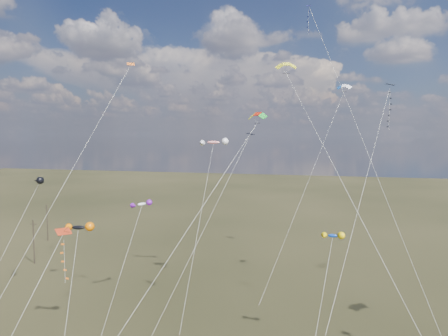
% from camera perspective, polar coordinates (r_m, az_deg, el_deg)
% --- Properties ---
extents(utility_pole_near, '(1.40, 0.20, 8.00)m').
position_cam_1_polar(utility_pole_near, '(80.09, -25.54, -9.43)').
color(utility_pole_near, black).
rests_on(utility_pole_near, ground).
extents(utility_pole_far, '(1.40, 0.20, 8.00)m').
position_cam_1_polar(utility_pole_far, '(95.63, -23.95, -7.10)').
color(utility_pole_far, black).
rests_on(utility_pole_far, ground).
extents(diamond_black_high, '(9.87, 23.18, 29.68)m').
position_cam_1_polar(diamond_black_high, '(54.38, 22.15, 6.63)').
color(diamond_black_high, black).
rests_on(diamond_black_high, ground).
extents(diamond_navy_tall, '(16.38, 19.70, 43.22)m').
position_cam_1_polar(diamond_navy_tall, '(64.56, 13.31, 17.12)').
color(diamond_navy_tall, '#0D0D46').
rests_on(diamond_navy_tall, ground).
extents(diamond_black_mid, '(10.03, 12.08, 23.37)m').
position_cam_1_polar(diamond_black_mid, '(50.76, 0.34, -2.15)').
color(diamond_black_mid, black).
rests_on(diamond_black_mid, ground).
extents(diamond_red_low, '(5.01, 9.23, 15.44)m').
position_cam_1_polar(diamond_red_low, '(35.94, -22.41, -12.44)').
color(diamond_red_low, '#AA2C12').
rests_on(diamond_red_low, ground).
extents(diamond_orange_center, '(11.54, 15.81, 31.26)m').
position_cam_1_polar(diamond_orange_center, '(44.35, -19.78, 1.98)').
color(diamond_orange_center, orange).
rests_on(diamond_orange_center, ground).
extents(parafoil_yellow, '(17.52, 24.06, 32.20)m').
position_cam_1_polar(parafoil_yellow, '(49.82, 8.99, 14.26)').
color(parafoil_yellow, gold).
rests_on(parafoil_yellow, ground).
extents(parafoil_blue_white, '(12.62, 19.25, 31.89)m').
position_cam_1_polar(parafoil_blue_white, '(70.58, 16.74, 11.06)').
color(parafoil_blue_white, '#1855AA').
rests_on(parafoil_blue_white, ground).
extents(parafoil_tricolor, '(14.16, 19.17, 25.92)m').
position_cam_1_polar(parafoil_tricolor, '(43.91, 4.61, 7.44)').
color(parafoil_tricolor, yellow).
rests_on(parafoil_tricolor, ground).
extents(novelty_black_orange, '(4.22, 8.70, 13.61)m').
position_cam_1_polar(novelty_black_orange, '(46.70, -20.12, -8.02)').
color(novelty_black_orange, black).
rests_on(novelty_black_orange, ground).
extents(novelty_orange_black, '(5.71, 9.81, 17.49)m').
position_cam_1_polar(novelty_orange_black, '(59.83, -24.90, -1.69)').
color(novelty_orange_black, '#D65100').
rests_on(novelty_orange_black, ground).
extents(novelty_white_purple, '(2.20, 10.45, 14.42)m').
position_cam_1_polar(novelty_white_purple, '(54.02, -11.68, -5.14)').
color(novelty_white_purple, white).
rests_on(novelty_white_purple, ground).
extents(novelty_redwhite_stripe, '(4.03, 16.58, 22.56)m').
position_cam_1_polar(novelty_redwhite_stripe, '(59.39, -1.55, 3.63)').
color(novelty_redwhite_stripe, red).
rests_on(novelty_redwhite_stripe, ground).
extents(novelty_blue_yellow, '(3.34, 9.04, 13.31)m').
position_cam_1_polar(novelty_blue_yellow, '(42.63, 15.23, -9.44)').
color(novelty_blue_yellow, '#0B36A9').
rests_on(novelty_blue_yellow, ground).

